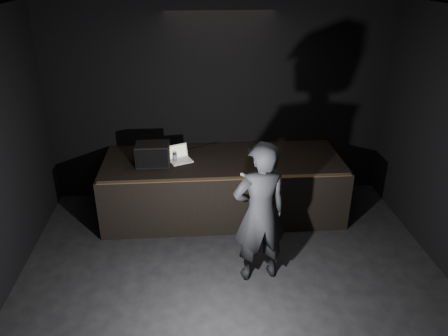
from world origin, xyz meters
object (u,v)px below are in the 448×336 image
beer_can (175,157)px  person (260,213)px  laptop (179,157)px  stage_monitor (153,154)px  stage_riser (223,186)px

beer_can → person: (1.16, -1.75, -0.07)m
laptop → beer_can: 0.10m
laptop → beer_can: bearing=-165.5°
stage_monitor → beer_can: 0.37m
stage_riser → laptop: bearing=176.6°
laptop → beer_can: size_ratio=2.56×
stage_riser → person: (0.36, -1.77, 0.52)m
laptop → beer_can: laptop is taller
laptop → person: 2.11m
laptop → person: bearing=-82.1°
stage_riser → person: person is taller
laptop → stage_riser: bearing=-26.4°
laptop → beer_can: (-0.07, -0.06, 0.02)m
stage_riser → stage_monitor: (-1.15, -0.09, 0.68)m
stage_riser → stage_monitor: bearing=-175.5°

